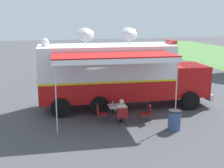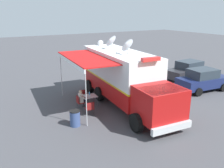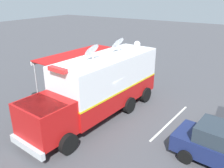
{
  "view_description": "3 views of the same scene",
  "coord_description": "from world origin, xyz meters",
  "views": [
    {
      "loc": [
        15.87,
        -4.07,
        5.04
      ],
      "look_at": [
        0.86,
        0.11,
        1.53
      ],
      "focal_mm": 48.79,
      "sensor_mm": 36.0,
      "label": 1
    },
    {
      "loc": [
        8.34,
        13.27,
        6.04
      ],
      "look_at": [
        0.41,
        -0.22,
        1.21
      ],
      "focal_mm": 37.73,
      "sensor_mm": 36.0,
      "label": 2
    },
    {
      "loc": [
        -7.34,
        10.9,
        6.93
      ],
      "look_at": [
        0.34,
        -0.99,
        1.36
      ],
      "focal_mm": 37.2,
      "sensor_mm": 36.0,
      "label": 3
    }
  ],
  "objects": [
    {
      "name": "ground_plane",
      "position": [
        0.0,
        0.0,
        0.0
      ],
      "size": [
        100.0,
        100.0,
        0.0
      ],
      "primitive_type": "plane",
      "color": "#47474C"
    },
    {
      "name": "lot_stripe",
      "position": [
        -3.86,
        -0.7,
        0.0
      ],
      "size": [
        0.53,
        4.79,
        0.01
      ],
      "primitive_type": "cube",
      "rotation": [
        0.0,
        0.0,
        -0.09
      ],
      "color": "silver",
      "rests_on": "ground"
    },
    {
      "name": "command_truck",
      "position": [
        0.1,
        0.74,
        1.95
      ],
      "size": [
        5.34,
        9.67,
        4.53
      ],
      "color": "#B71414",
      "rests_on": "ground"
    },
    {
      "name": "folding_table",
      "position": [
        2.18,
        -0.02,
        0.67
      ],
      "size": [
        0.87,
        0.87,
        0.73
      ],
      "color": "silver",
      "rests_on": "ground"
    },
    {
      "name": "water_bottle",
      "position": [
        2.16,
        -0.2,
        0.83
      ],
      "size": [
        0.07,
        0.07,
        0.22
      ],
      "color": "#4C99D8",
      "rests_on": "folding_table"
    },
    {
      "name": "folding_chair_at_table",
      "position": [
        2.98,
        0.01,
        0.51
      ],
      "size": [
        0.52,
        0.52,
        0.87
      ],
      "color": "maroon",
      "rests_on": "ground"
    },
    {
      "name": "folding_chair_beside_table",
      "position": [
        2.28,
        -0.87,
        0.51
      ],
      "size": [
        0.52,
        0.52,
        0.87
      ],
      "color": "maroon",
      "rests_on": "ground"
    },
    {
      "name": "folding_chair_spare_by_truck",
      "position": [
        2.85,
        1.3,
        0.51
      ],
      "size": [
        0.54,
        0.54,
        0.87
      ],
      "color": "maroon",
      "rests_on": "ground"
    },
    {
      "name": "seated_responder",
      "position": [
        2.79,
        0.02,
        0.65
      ],
      "size": [
        0.69,
        0.58,
        1.25
      ],
      "color": "silver",
      "rests_on": "ground"
    },
    {
      "name": "trash_bin",
      "position": [
        4.13,
        2.11,
        0.46
      ],
      "size": [
        0.57,
        0.57,
        0.91
      ],
      "color": "#384C7F",
      "rests_on": "ground"
    },
    {
      "name": "car_behind_truck",
      "position": [
        -6.91,
        1.51,
        0.88
      ],
      "size": [
        4.35,
        2.32,
        1.76
      ],
      "color": "navy",
      "rests_on": "ground"
    }
  ]
}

